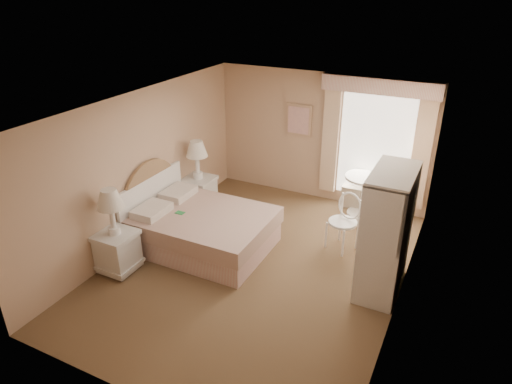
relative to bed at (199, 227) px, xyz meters
The scene contains 9 objects.
room 1.44m from the bed, ahead, with size 4.21×5.51×2.51m.
window 3.49m from the bed, 49.49° to the left, with size 2.05×0.22×2.51m.
framed_art 2.94m from the bed, 75.53° to the left, with size 0.52×0.04×0.62m.
bed is the anchor object (origin of this frame).
nightstand_near 1.35m from the bed, 122.35° to the right, with size 0.55×0.55×1.33m.
nightstand_far 1.34m from the bed, 122.82° to the left, with size 0.56×0.56×1.35m.
round_table 3.13m from the bed, 47.03° to the left, with size 0.73×0.73×0.78m.
cafe_chair 2.38m from the bed, 25.38° to the left, with size 0.60×0.60×0.95m.
armoire 2.97m from the bed, ahead, with size 0.54×1.09×1.81m.
Camera 1 is at (2.59, -5.29, 4.07)m, focal length 32.00 mm.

